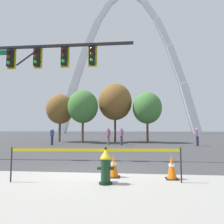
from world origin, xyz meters
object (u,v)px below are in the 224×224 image
object	(u,v)px
pedestrian_near_trees	(197,137)
pedestrian_standing_center	(52,136)
pedestrian_walking_right	(108,136)
traffic_cone_mid_sidewalk	(172,167)
monument_arch	(127,70)
fire_hydrant	(106,167)
pedestrian_walking_left	(121,136)
traffic_cone_by_hydrant	(114,166)
traffic_signal_gantry	(28,70)

from	to	relation	value
pedestrian_near_trees	pedestrian_standing_center	bearing A→B (deg)	-179.36
pedestrian_standing_center	pedestrian_near_trees	distance (m)	13.13
pedestrian_walking_right	traffic_cone_mid_sidewalk	bearing A→B (deg)	-75.40
monument_arch	pedestrian_standing_center	bearing A→B (deg)	-96.82
fire_hydrant	pedestrian_standing_center	bearing A→B (deg)	117.49
pedestrian_walking_left	traffic_cone_by_hydrant	bearing A→B (deg)	-88.32
pedestrian_near_trees	traffic_cone_mid_sidewalk	bearing A→B (deg)	-110.50
pedestrian_walking_right	monument_arch	bearing A→B (deg)	89.04
pedestrian_walking_right	pedestrian_near_trees	world-z (taller)	same
traffic_cone_mid_sidewalk	pedestrian_near_trees	bearing A→B (deg)	69.50
pedestrian_walking_left	pedestrian_standing_center	bearing A→B (deg)	-175.97
fire_hydrant	pedestrian_near_trees	world-z (taller)	pedestrian_near_trees
monument_arch	pedestrian_near_trees	bearing A→B (deg)	-81.97
fire_hydrant	monument_arch	distance (m)	66.82
traffic_cone_by_hydrant	traffic_cone_mid_sidewalk	distance (m)	1.73
pedestrian_walking_left	pedestrian_near_trees	distance (m)	6.68
pedestrian_standing_center	pedestrian_walking_right	world-z (taller)	same
traffic_cone_by_hydrant	pedestrian_near_trees	world-z (taller)	pedestrian_near_trees
fire_hydrant	monument_arch	world-z (taller)	monument_arch
fire_hydrant	pedestrian_walking_left	xyz separation A→B (m)	(-0.21, 13.25, 0.35)
pedestrian_walking_left	pedestrian_walking_right	world-z (taller)	same
traffic_signal_gantry	pedestrian_walking_left	distance (m)	10.88
monument_arch	pedestrian_near_trees	xyz separation A→B (m)	(7.10, -50.29, -21.23)
pedestrian_standing_center	traffic_cone_by_hydrant	bearing A→B (deg)	-60.44
traffic_cone_by_hydrant	pedestrian_walking_right	xyz separation A→B (m)	(-1.62, 12.76, 0.46)
pedestrian_walking_right	pedestrian_standing_center	bearing A→B (deg)	-171.92
fire_hydrant	pedestrian_walking_left	distance (m)	13.26
traffic_signal_gantry	pedestrian_near_trees	size ratio (longest dim) A/B	4.92
fire_hydrant	monument_arch	xyz separation A→B (m)	(-0.63, 63.24, 21.58)
fire_hydrant	traffic_cone_mid_sidewalk	bearing A→B (deg)	20.32
traffic_signal_gantry	pedestrian_walking_right	distance (m)	10.72
traffic_cone_by_hydrant	traffic_signal_gantry	distance (m)	6.82
traffic_cone_by_hydrant	fire_hydrant	bearing A→B (deg)	-101.29
pedestrian_standing_center	pedestrian_near_trees	bearing A→B (deg)	0.64
traffic_cone_mid_sidewalk	monument_arch	distance (m)	66.24
monument_arch	pedestrian_walking_left	xyz separation A→B (m)	(0.42, -49.99, -21.23)
traffic_signal_gantry	pedestrian_standing_center	xyz separation A→B (m)	(-2.27, 8.93, -3.59)
fire_hydrant	traffic_cone_mid_sidewalk	world-z (taller)	fire_hydrant
traffic_cone_mid_sidewalk	pedestrian_walking_right	size ratio (longest dim) A/B	0.46
traffic_signal_gantry	pedestrian_standing_center	distance (m)	9.89
traffic_signal_gantry	pedestrian_walking_right	world-z (taller)	traffic_signal_gantry
traffic_cone_by_hydrant	pedestrian_standing_center	bearing A→B (deg)	119.56
traffic_cone_mid_sidewalk	traffic_signal_gantry	world-z (taller)	traffic_signal_gantry
traffic_cone_by_hydrant	pedestrian_near_trees	size ratio (longest dim) A/B	0.46
pedestrian_walking_right	pedestrian_walking_left	bearing A→B (deg)	-12.79
traffic_signal_gantry	pedestrian_walking_right	xyz separation A→B (m)	(2.92, 9.67, -3.59)
fire_hydrant	traffic_cone_mid_sidewalk	xyz separation A→B (m)	(1.88, 0.70, -0.11)
traffic_cone_mid_sidewalk	monument_arch	bearing A→B (deg)	92.30
traffic_signal_gantry	pedestrian_walking_left	xyz separation A→B (m)	(4.18, 9.39, -3.59)
traffic_cone_mid_sidewalk	pedestrian_near_trees	size ratio (longest dim) A/B	0.46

